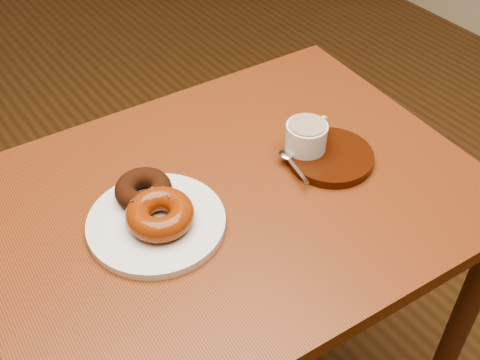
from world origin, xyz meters
TOP-DOWN VIEW (x-y plane):
  - cafe_table at (0.25, -0.21)m, footprint 0.94×0.73m
  - donut_plate at (0.10, -0.20)m, footprint 0.29×0.29m
  - donut_cinnamon at (0.11, -0.14)m, footprint 0.12×0.12m
  - donut_caramel at (0.10, -0.21)m, footprint 0.14×0.14m
  - saucer at (0.45, -0.24)m, footprint 0.20×0.20m
  - coffee_cup at (0.43, -0.20)m, footprint 0.10×0.08m
  - teaspoon at (0.38, -0.21)m, footprint 0.03×0.10m

SIDE VIEW (x-z plane):
  - cafe_table at x=0.25m, z-range 0.29..1.12m
  - donut_plate at x=0.10m, z-range 0.84..0.85m
  - saucer at x=0.45m, z-range 0.84..0.86m
  - teaspoon at x=0.38m, z-range 0.86..0.86m
  - donut_cinnamon at x=0.11m, z-range 0.85..0.89m
  - donut_caramel at x=0.10m, z-range 0.85..0.89m
  - coffee_cup at x=0.43m, z-range 0.86..0.91m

